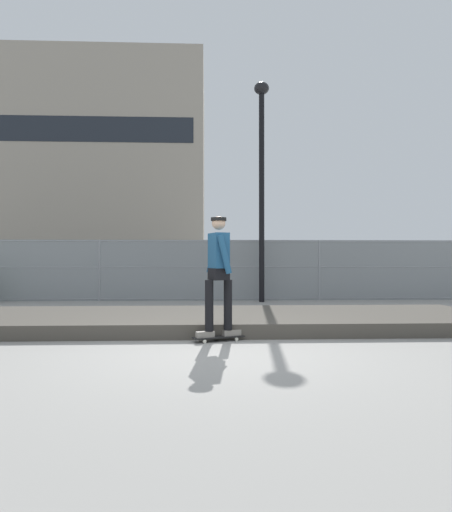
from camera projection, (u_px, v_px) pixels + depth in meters
name	position (u px, v px, depth m)	size (l,w,h in m)	color
ground_plane	(214.00, 350.00, 6.13)	(120.00, 120.00, 0.00)	gray
gravel_berm	(212.00, 320.00, 8.35)	(10.31, 2.89, 0.24)	#4C473F
skateboard	(219.00, 337.00, 6.83)	(0.82, 0.46, 0.07)	black
skater	(219.00, 267.00, 6.83)	(0.71, 0.62, 1.85)	gray
chain_fence	(210.00, 270.00, 13.58)	(20.19, 0.06, 1.85)	gray
street_lamp	(262.00, 164.00, 13.13)	(0.44, 0.44, 6.49)	black
parked_car_near	(118.00, 271.00, 16.67)	(4.43, 2.01, 1.66)	#474C54
parked_car_mid	(273.00, 271.00, 16.70)	(4.50, 2.15, 1.66)	navy
library_building	(99.00, 172.00, 50.84)	(23.93, 15.52, 22.44)	#9E9384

